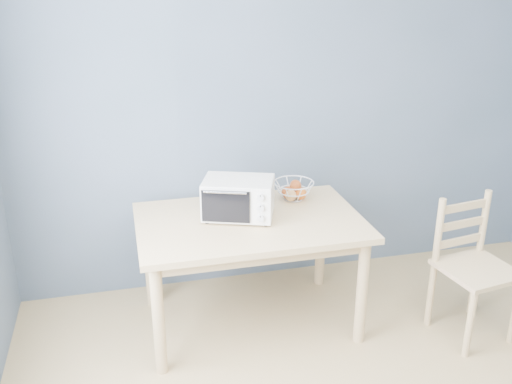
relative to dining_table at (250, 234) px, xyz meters
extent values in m
cube|color=slate|center=(0.47, 0.62, 0.65)|extent=(4.00, 0.01, 2.60)
cube|color=tan|center=(0.00, 0.00, 0.08)|extent=(1.40, 0.90, 0.04)
cylinder|color=tan|center=(-0.62, -0.37, -0.29)|extent=(0.07, 0.07, 0.71)
cylinder|color=tan|center=(0.62, -0.37, -0.29)|extent=(0.07, 0.07, 0.71)
cylinder|color=tan|center=(-0.62, 0.37, -0.29)|extent=(0.07, 0.07, 0.71)
cylinder|color=tan|center=(0.62, 0.37, -0.29)|extent=(0.07, 0.07, 0.71)
cube|color=white|center=(-0.06, 0.05, 0.23)|extent=(0.50, 0.42, 0.24)
cube|color=black|center=(-0.11, 0.07, 0.23)|extent=(0.34, 0.33, 0.19)
cube|color=black|center=(-0.16, -0.07, 0.23)|extent=(0.28, 0.11, 0.20)
cylinder|color=silver|center=(-0.17, -0.09, 0.33)|extent=(0.25, 0.10, 0.01)
cube|color=white|center=(0.04, -0.14, 0.23)|extent=(0.11, 0.05, 0.22)
cylinder|color=black|center=(-0.27, 0.01, 0.11)|extent=(0.02, 0.02, 0.01)
cylinder|color=black|center=(0.07, -0.12, 0.11)|extent=(0.02, 0.02, 0.01)
cylinder|color=black|center=(-0.19, 0.21, 0.11)|extent=(0.02, 0.02, 0.01)
cylinder|color=black|center=(0.15, 0.09, 0.11)|extent=(0.02, 0.02, 0.01)
cylinder|color=silver|center=(0.03, -0.15, 0.30)|extent=(0.04, 0.03, 0.04)
cylinder|color=silver|center=(0.03, -0.15, 0.23)|extent=(0.04, 0.03, 0.04)
cylinder|color=silver|center=(0.03, -0.15, 0.17)|extent=(0.04, 0.03, 0.04)
torus|color=silver|center=(0.36, 0.25, 0.22)|extent=(0.30, 0.30, 0.01)
torus|color=silver|center=(0.36, 0.25, 0.17)|extent=(0.23, 0.23, 0.01)
torus|color=silver|center=(0.36, 0.25, 0.11)|extent=(0.14, 0.14, 0.01)
sphere|color=#B03217|center=(0.33, 0.26, 0.15)|extent=(0.09, 0.09, 0.09)
sphere|color=orange|center=(0.41, 0.23, 0.15)|extent=(0.08, 0.08, 0.08)
sphere|color=#E09C57|center=(0.37, 0.30, 0.15)|extent=(0.08, 0.08, 0.08)
sphere|color=#B03217|center=(0.37, 0.24, 0.20)|extent=(0.08, 0.08, 0.08)
sphere|color=#E09C57|center=(0.33, 0.21, 0.15)|extent=(0.08, 0.08, 0.08)
cube|color=tan|center=(1.34, -0.46, -0.18)|extent=(0.48, 0.48, 0.03)
cylinder|color=tan|center=(1.19, -0.67, -0.42)|extent=(0.04, 0.04, 0.45)
cylinder|color=tan|center=(1.14, -0.31, -0.42)|extent=(0.04, 0.04, 0.45)
cylinder|color=tan|center=(1.49, -0.26, -0.42)|extent=(0.04, 0.04, 0.45)
cylinder|color=tan|center=(1.14, -0.31, 0.03)|extent=(0.04, 0.04, 0.45)
cylinder|color=tan|center=(1.49, -0.26, 0.03)|extent=(0.04, 0.04, 0.45)
cube|color=tan|center=(1.32, -0.29, -0.07)|extent=(0.36, 0.07, 0.05)
cube|color=tan|center=(1.32, -0.29, 0.05)|extent=(0.36, 0.07, 0.05)
cube|color=tan|center=(1.32, -0.29, 0.17)|extent=(0.36, 0.07, 0.05)
camera|label=1|loc=(-0.74, -3.16, 1.56)|focal=40.00mm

